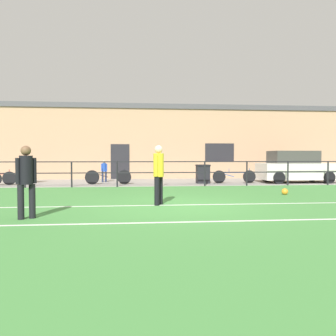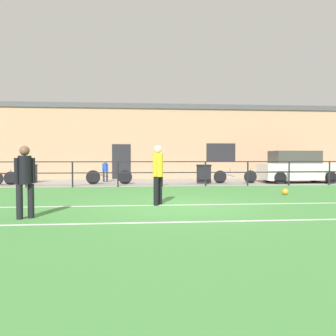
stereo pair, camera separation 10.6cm
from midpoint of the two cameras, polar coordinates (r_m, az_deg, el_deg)
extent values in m
cube|color=#478C42|center=(9.30, 1.53, -6.60)|extent=(60.00, 44.00, 0.04)
cube|color=white|center=(9.45, 1.41, -6.32)|extent=(36.00, 0.11, 0.00)
cube|color=white|center=(7.08, 3.88, -9.15)|extent=(36.00, 0.11, 0.00)
cube|color=gray|center=(17.71, -1.93, -2.41)|extent=(48.00, 5.00, 0.02)
cylinder|color=black|center=(15.90, -23.42, -1.04)|extent=(0.07, 0.07, 1.15)
cylinder|color=black|center=(15.41, -16.32, -1.04)|extent=(0.07, 0.07, 1.15)
cylinder|color=black|center=(15.17, -8.87, -1.03)|extent=(0.07, 0.07, 1.15)
cylinder|color=black|center=(15.19, -1.31, -1.01)|extent=(0.07, 0.07, 1.15)
cylinder|color=black|center=(15.47, 6.09, -0.96)|extent=(0.07, 0.07, 1.15)
cylinder|color=black|center=(16.00, 13.12, -0.91)|extent=(0.07, 0.07, 1.15)
cylinder|color=black|center=(16.75, 19.61, -0.84)|extent=(0.07, 0.07, 1.15)
cylinder|color=black|center=(17.70, 25.47, -0.77)|extent=(0.07, 0.07, 1.15)
cube|color=black|center=(15.17, -1.32, 1.08)|extent=(36.00, 0.04, 0.04)
cube|color=black|center=(15.19, -1.32, -0.79)|extent=(36.00, 0.04, 0.04)
cube|color=tan|center=(21.37, -2.59, 4.01)|extent=(28.00, 2.40, 4.24)
cube|color=#232328|center=(20.13, -8.33, 1.06)|extent=(1.10, 0.04, 2.10)
cube|color=#232328|center=(20.76, 8.64, 2.65)|extent=(1.80, 0.04, 1.10)
cube|color=#4C4C51|center=(21.57, -2.60, 10.05)|extent=(28.00, 2.56, 0.30)
cylinder|color=black|center=(8.02, -22.51, -5.25)|extent=(0.14, 0.14, 0.76)
cylinder|color=black|center=(7.96, -24.18, -5.32)|extent=(0.14, 0.14, 0.76)
cylinder|color=black|center=(7.93, -23.41, -0.31)|extent=(0.28, 0.28, 0.63)
sphere|color=brown|center=(7.93, -23.45, 2.74)|extent=(0.21, 0.21, 0.21)
cylinder|color=black|center=(7.98, -22.22, -0.40)|extent=(0.10, 0.10, 0.56)
cylinder|color=black|center=(7.90, -24.61, -0.46)|extent=(0.10, 0.10, 0.56)
cylinder|color=black|center=(9.57, -1.65, -3.83)|extent=(0.15, 0.15, 0.80)
cylinder|color=black|center=(9.34, -2.23, -3.97)|extent=(0.15, 0.15, 0.80)
cylinder|color=gold|center=(9.41, -1.94, 0.51)|extent=(0.29, 0.29, 0.66)
sphere|color=beige|center=(9.41, -1.94, 3.20)|extent=(0.23, 0.23, 0.23)
cylinder|color=gold|center=(9.58, -1.53, 0.43)|extent=(0.10, 0.10, 0.59)
cylinder|color=gold|center=(9.25, -2.37, 0.37)|extent=(0.10, 0.10, 0.59)
sphere|color=orange|center=(12.64, 19.09, -3.82)|extent=(0.23, 0.23, 0.23)
cylinder|color=#232D4C|center=(17.91, -10.73, -1.49)|extent=(0.10, 0.10, 0.55)
cylinder|color=#232D4C|center=(17.93, -11.27, -1.49)|extent=(0.10, 0.10, 0.55)
cylinder|color=blue|center=(17.89, -11.01, 0.10)|extent=(0.20, 0.20, 0.45)
sphere|color=tan|center=(17.89, -11.02, 1.07)|extent=(0.15, 0.15, 0.15)
cylinder|color=blue|center=(17.88, -10.62, 0.06)|extent=(0.07, 0.07, 0.40)
cylinder|color=blue|center=(17.91, -11.40, 0.06)|extent=(0.07, 0.07, 0.40)
cube|color=silver|center=(18.52, 20.89, -0.52)|extent=(3.82, 1.67, 0.83)
cube|color=#43413E|center=(18.42, 20.38, 1.76)|extent=(2.29, 1.41, 0.64)
cylinder|color=black|center=(17.25, 18.21, -1.59)|extent=(0.60, 0.18, 0.60)
cylinder|color=black|center=(18.46, 25.61, -1.46)|extent=(0.60, 0.18, 0.60)
cylinder|color=black|center=(18.73, 16.21, -1.30)|extent=(0.60, 0.18, 0.60)
cylinder|color=black|center=(19.85, 23.20, -1.20)|extent=(0.60, 0.18, 0.60)
cylinder|color=black|center=(17.40, -25.61, -1.60)|extent=(0.64, 0.04, 0.64)
cylinder|color=maroon|center=(17.38, -25.63, -0.69)|extent=(0.03, 0.03, 0.28)
cylinder|color=black|center=(16.87, 8.54, -1.51)|extent=(0.65, 0.04, 0.65)
cylinder|color=black|center=(17.32, 13.53, -1.45)|extent=(0.65, 0.04, 0.65)
cube|color=#234C99|center=(17.07, 11.07, -0.78)|extent=(1.21, 0.04, 0.04)
cube|color=#234C99|center=(16.97, 9.81, -1.14)|extent=(0.76, 0.03, 0.23)
cylinder|color=#234C99|center=(16.99, 10.20, -0.45)|extent=(0.03, 0.03, 0.20)
cylinder|color=#234C99|center=(17.31, 13.54, -0.53)|extent=(0.03, 0.03, 0.28)
cylinder|color=black|center=(16.49, -13.00, -1.56)|extent=(0.68, 0.04, 0.68)
cylinder|color=black|center=(16.37, -7.68, -1.55)|extent=(0.68, 0.04, 0.68)
cube|color=black|center=(16.40, -10.35, -0.78)|extent=(1.19, 0.04, 0.04)
cube|color=black|center=(16.44, -11.68, -1.17)|extent=(0.74, 0.03, 0.24)
cylinder|color=black|center=(16.42, -11.29, -0.44)|extent=(0.03, 0.03, 0.20)
cylinder|color=black|center=(16.35, -7.68, -0.53)|extent=(0.03, 0.03, 0.28)
cube|color=#33383D|center=(18.49, -22.76, -1.02)|extent=(0.54, 0.46, 0.86)
cube|color=#282C30|center=(18.48, -22.78, 0.44)|extent=(0.58, 0.49, 0.08)
cube|color=black|center=(16.83, 5.79, -1.15)|extent=(0.63, 0.53, 0.86)
cube|color=black|center=(16.81, 5.79, 0.45)|extent=(0.67, 0.57, 0.08)
camera|label=1|loc=(0.05, -90.26, -0.01)|focal=35.72mm
camera|label=2|loc=(0.05, 89.74, 0.01)|focal=35.72mm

